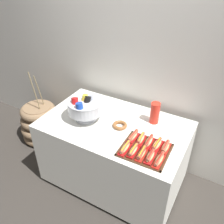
% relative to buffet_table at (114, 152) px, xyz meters
% --- Properties ---
extents(ground_plane, '(10.00, 10.00, 0.00)m').
position_rel_buffet_table_xyz_m(ground_plane, '(0.00, 0.00, -0.42)').
color(ground_plane, '#38332D').
extents(back_wall, '(6.00, 0.10, 2.60)m').
position_rel_buffet_table_xyz_m(back_wall, '(0.00, 0.56, 0.88)').
color(back_wall, silver).
rests_on(back_wall, ground_plane).
extents(buffet_table, '(1.43, 0.88, 0.79)m').
position_rel_buffet_table_xyz_m(buffet_table, '(0.00, 0.00, 0.00)').
color(buffet_table, white).
rests_on(buffet_table, ground_plane).
extents(floor_vase, '(0.53, 0.53, 1.04)m').
position_rel_buffet_table_xyz_m(floor_vase, '(-1.23, 0.15, -0.16)').
color(floor_vase, '#896B4C').
rests_on(floor_vase, ground_plane).
extents(serving_tray, '(0.41, 0.37, 0.01)m').
position_rel_buffet_table_xyz_m(serving_tray, '(0.41, -0.20, 0.38)').
color(serving_tray, '#472B19').
rests_on(serving_tray, buffet_table).
extents(hot_dog_0, '(0.06, 0.18, 0.06)m').
position_rel_buffet_table_xyz_m(hot_dog_0, '(0.26, -0.29, 0.41)').
color(hot_dog_0, '#B21414').
rests_on(hot_dog_0, serving_tray).
extents(hot_dog_1, '(0.06, 0.16, 0.06)m').
position_rel_buffet_table_xyz_m(hot_dog_1, '(0.34, -0.29, 0.41)').
color(hot_dog_1, '#B21414').
rests_on(hot_dog_1, serving_tray).
extents(hot_dog_2, '(0.06, 0.17, 0.06)m').
position_rel_buffet_table_xyz_m(hot_dog_2, '(0.41, -0.29, 0.41)').
color(hot_dog_2, red).
rests_on(hot_dog_2, serving_tray).
extents(hot_dog_3, '(0.06, 0.16, 0.06)m').
position_rel_buffet_table_xyz_m(hot_dog_3, '(0.49, -0.28, 0.41)').
color(hot_dog_3, red).
rests_on(hot_dog_3, serving_tray).
extents(hot_dog_4, '(0.06, 0.18, 0.06)m').
position_rel_buffet_table_xyz_m(hot_dog_4, '(0.56, -0.28, 0.41)').
color(hot_dog_4, red).
rests_on(hot_dog_4, serving_tray).
extents(hot_dog_5, '(0.06, 0.17, 0.06)m').
position_rel_buffet_table_xyz_m(hot_dog_5, '(0.26, -0.12, 0.41)').
color(hot_dog_5, red).
rests_on(hot_dog_5, serving_tray).
extents(hot_dog_6, '(0.07, 0.17, 0.06)m').
position_rel_buffet_table_xyz_m(hot_dog_6, '(0.33, -0.12, 0.41)').
color(hot_dog_6, '#B21414').
rests_on(hot_dog_6, serving_tray).
extents(hot_dog_7, '(0.06, 0.17, 0.06)m').
position_rel_buffet_table_xyz_m(hot_dog_7, '(0.41, -0.12, 0.41)').
color(hot_dog_7, '#B21414').
rests_on(hot_dog_7, serving_tray).
extents(hot_dog_8, '(0.07, 0.17, 0.06)m').
position_rel_buffet_table_xyz_m(hot_dog_8, '(0.48, -0.12, 0.41)').
color(hot_dog_8, '#B21414').
rests_on(hot_dog_8, serving_tray).
extents(hot_dog_9, '(0.07, 0.17, 0.06)m').
position_rel_buffet_table_xyz_m(hot_dog_9, '(0.56, -0.12, 0.41)').
color(hot_dog_9, red).
rests_on(hot_dog_9, serving_tray).
extents(punch_bowl, '(0.36, 0.36, 0.28)m').
position_rel_buffet_table_xyz_m(punch_bowl, '(-0.29, -0.07, 0.54)').
color(punch_bowl, silver).
rests_on(punch_bowl, buffet_table).
extents(cup_stack, '(0.09, 0.09, 0.22)m').
position_rel_buffet_table_xyz_m(cup_stack, '(0.33, 0.22, 0.49)').
color(cup_stack, red).
rests_on(cup_stack, buffet_table).
extents(donut, '(0.14, 0.14, 0.03)m').
position_rel_buffet_table_xyz_m(donut, '(0.07, -0.01, 0.39)').
color(donut, brown).
rests_on(donut, buffet_table).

